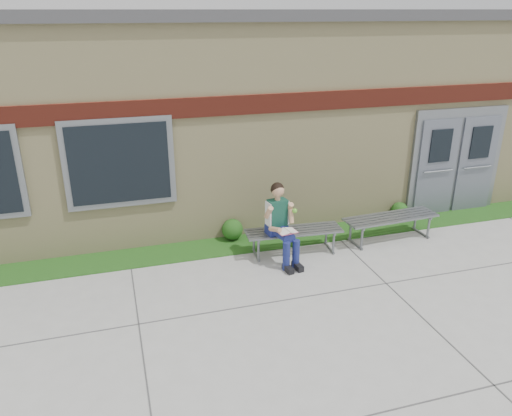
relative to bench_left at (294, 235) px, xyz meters
name	(u,v)px	position (x,y,z in m)	size (l,w,h in m)	color
ground	(344,310)	(0.07, -2.00, -0.35)	(80.00, 80.00, 0.00)	#9E9E99
grass_strip	(286,238)	(0.07, 0.60, -0.34)	(16.00, 0.80, 0.02)	#124413
school_building	(240,103)	(0.07, 3.99, 1.75)	(16.20, 6.22, 4.20)	beige
bench_left	(294,235)	(0.00, 0.00, 0.00)	(1.80, 0.62, 0.46)	slate
bench_right	(390,222)	(2.00, 0.00, 0.02)	(1.90, 0.63, 0.49)	slate
girl	(281,223)	(-0.33, -0.21, 0.38)	(0.55, 0.90, 1.43)	navy
shrub_mid	(232,229)	(-0.95, 0.85, -0.13)	(0.41, 0.41, 0.41)	#124413
shrub_east	(399,210)	(2.74, 0.85, -0.16)	(0.35, 0.35, 0.35)	#124413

